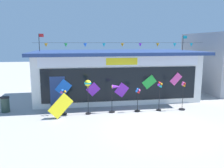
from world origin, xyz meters
TOP-DOWN VIEW (x-y plane):
  - ground_plane at (0.00, 0.00)m, footprint 80.00×80.00m
  - kite_shop_building at (-0.92, 6.41)m, footprint 11.36×6.12m
  - wind_spinner_far_left at (-4.48, 2.62)m, footprint 0.33×0.33m
  - wind_spinner_left at (-3.12, 2.51)m, footprint 0.36×0.36m
  - wind_spinner_center_left at (-1.55, 2.60)m, footprint 0.69×0.35m
  - wind_spinner_center_right at (-0.23, 2.50)m, footprint 0.34×0.33m
  - wind_spinner_right at (1.09, 2.49)m, footprint 0.37×0.29m
  - wind_spinner_far_right at (2.53, 2.41)m, footprint 0.36×0.36m
  - trash_bin at (-7.87, 3.69)m, footprint 0.52×0.52m
  - display_kite_on_ground at (-4.60, 2.01)m, footprint 1.36×0.37m

SIDE VIEW (x-z plane):
  - ground_plane at x=0.00m, z-range 0.00..0.00m
  - trash_bin at x=-7.87m, z-range 0.01..0.92m
  - display_kite_on_ground at x=-4.60m, z-range 0.00..1.36m
  - wind_spinner_far_left at x=-4.48m, z-range 0.09..1.56m
  - wind_spinner_center_right at x=-0.23m, z-range 0.12..1.55m
  - wind_spinner_far_right at x=2.53m, z-range 0.07..1.82m
  - wind_spinner_center_left at x=-1.55m, z-range 0.37..2.00m
  - wind_spinner_right at x=1.09m, z-range 0.31..2.08m
  - wind_spinner_left at x=-3.12m, z-range 0.62..2.58m
  - kite_shop_building at x=-0.92m, z-range -0.57..4.03m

